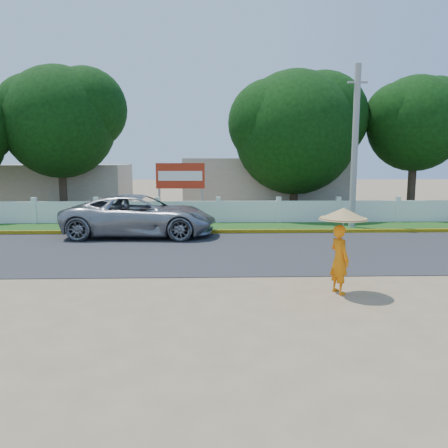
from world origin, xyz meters
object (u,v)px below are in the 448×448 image
at_px(utility_pole, 355,148).
at_px(billboard, 180,179).
at_px(monk_with_parasol, 341,238).
at_px(vehicle, 141,216).

distance_m(utility_pole, billboard, 8.67).
relative_size(utility_pole, monk_with_parasol, 3.61).
relative_size(vehicle, monk_with_parasol, 3.04).
xyz_separation_m(vehicle, billboard, (1.32, 4.78, 1.29)).
xyz_separation_m(utility_pole, billboard, (-8.07, 2.80, -1.51)).
distance_m(utility_pole, vehicle, 10.00).
xyz_separation_m(vehicle, monk_with_parasol, (5.89, -7.95, 0.46)).
bearing_deg(vehicle, utility_pole, -75.62).
height_order(utility_pole, vehicle, utility_pole).
distance_m(vehicle, monk_with_parasol, 9.90).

